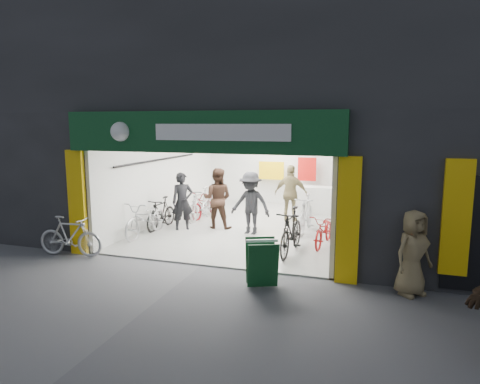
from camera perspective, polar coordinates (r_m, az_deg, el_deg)
The scene contains 16 objects.
ground at distance 10.00m, azimuth -5.27°, elevation -9.78°, with size 60.00×60.00×0.00m, color #56565B.
building at distance 14.01m, azimuth 6.28°, elevation 13.51°, with size 17.00×10.27×8.00m.
bike_left_front at distance 12.60m, azimuth -12.39°, elevation -3.49°, with size 0.70×2.01×1.05m, color #B3B3B8.
bike_left_midfront at distance 13.36m, azimuth -10.47°, elevation -2.84°, with size 0.47×1.65×0.99m, color black.
bike_left_midback at distance 14.76m, azimuth -4.57°, elevation -1.67°, with size 0.63×1.81×0.95m, color maroon.
bike_left_back at distance 14.36m, azimuth -5.21°, elevation -1.63°, with size 0.53×1.86×1.12m, color #A5A5A9.
bike_right_front at distance 10.72m, azimuth 6.85°, elevation -5.25°, with size 0.55×1.94×1.16m, color black.
bike_right_mid at distance 11.58m, azimuth 11.17°, elevation -5.02°, with size 0.58×1.66×0.87m, color maroon.
bike_right_back at distance 12.89m, azimuth 8.78°, elevation -2.90°, with size 0.54×1.90×1.14m, color #A1A1A6.
parked_bike at distance 11.30m, azimuth -21.70°, elevation -5.51°, with size 0.47×1.67×1.01m, color silver.
customer_a at distance 13.02m, azimuth -7.68°, elevation -1.32°, with size 0.65×0.43×1.78m, color black.
customer_b at distance 13.14m, azimuth -3.05°, elevation -0.90°, with size 0.92×0.72×1.89m, color #372219.
customer_c at distance 12.42m, azimuth 1.42°, elevation -1.56°, with size 1.20×0.69×1.86m, color black.
customer_d at distance 14.14m, azimuth 6.81°, elevation -0.23°, with size 1.11×0.46×1.90m, color olive.
pedestrian_near at distance 8.76m, azimuth 22.06°, elevation -7.54°, with size 0.80×0.52×1.64m, color olive.
sandwich_board at distance 8.63m, azimuth 2.93°, elevation -9.24°, with size 0.80×0.81×0.93m.
Camera 1 is at (3.75, -8.69, 3.23)m, focal length 32.00 mm.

